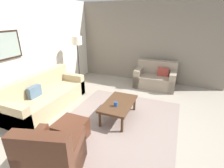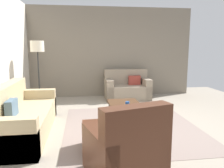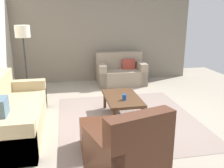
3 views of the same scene
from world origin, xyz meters
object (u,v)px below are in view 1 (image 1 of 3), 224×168
(couch_loveseat, at_px, (155,78))
(cup, at_px, (116,104))
(coffee_table, at_px, (119,104))
(lamp_standing, at_px, (77,46))
(ottoman, at_px, (71,131))
(framed_artwork, at_px, (2,46))
(couch_main, at_px, (45,96))
(armchair_leather, at_px, (52,160))

(couch_loveseat, bearing_deg, cup, 168.68)
(coffee_table, distance_m, lamp_standing, 2.53)
(couch_loveseat, relative_size, coffee_table, 1.21)
(couch_loveseat, bearing_deg, ottoman, 162.19)
(framed_artwork, bearing_deg, cup, -76.04)
(ottoman, distance_m, cup, 1.11)
(couch_loveseat, bearing_deg, coffee_table, 167.92)
(couch_main, xyz_separation_m, coffee_table, (0.25, -2.03, 0.06))
(couch_main, xyz_separation_m, cup, (0.06, -2.02, 0.17))
(ottoman, distance_m, framed_artwork, 2.39)
(couch_main, relative_size, ottoman, 4.08)
(couch_main, relative_size, lamp_standing, 1.34)
(couch_main, xyz_separation_m, ottoman, (-0.84, -1.43, -0.10))
(armchair_leather, xyz_separation_m, framed_artwork, (1.09, 2.07, 1.39))
(couch_main, distance_m, coffee_table, 2.04)
(armchair_leather, relative_size, cup, 9.32)
(coffee_table, bearing_deg, lamp_standing, 55.84)
(couch_loveseat, xyz_separation_m, framed_artwork, (-3.12, 2.93, 1.39))
(cup, bearing_deg, coffee_table, -1.58)
(couch_main, relative_size, framed_artwork, 2.58)
(couch_main, bearing_deg, lamp_standing, -4.37)
(coffee_table, distance_m, framed_artwork, 2.89)
(framed_artwork, bearing_deg, couch_loveseat, -43.25)
(cup, bearing_deg, couch_loveseat, -11.32)
(cup, relative_size, lamp_standing, 0.06)
(coffee_table, bearing_deg, cup, 178.42)
(armchair_leather, distance_m, coffee_table, 1.92)
(couch_loveseat, height_order, cup, couch_loveseat)
(lamp_standing, bearing_deg, cup, -127.87)
(couch_main, bearing_deg, cup, -88.28)
(framed_artwork, bearing_deg, coffee_table, -72.04)
(coffee_table, xyz_separation_m, cup, (-0.19, 0.01, 0.10))
(couch_loveseat, bearing_deg, armchair_leather, 168.40)
(coffee_table, bearing_deg, armchair_leather, 169.00)
(ottoman, height_order, coffee_table, coffee_table)
(cup, bearing_deg, armchair_leather, 167.99)
(cup, height_order, framed_artwork, framed_artwork)
(cup, distance_m, lamp_standing, 2.59)
(ottoman, height_order, framed_artwork, framed_artwork)
(armchair_leather, xyz_separation_m, cup, (1.70, -0.36, 0.16))
(lamp_standing, bearing_deg, framed_artwork, 165.81)
(armchair_leather, bearing_deg, ottoman, 16.35)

